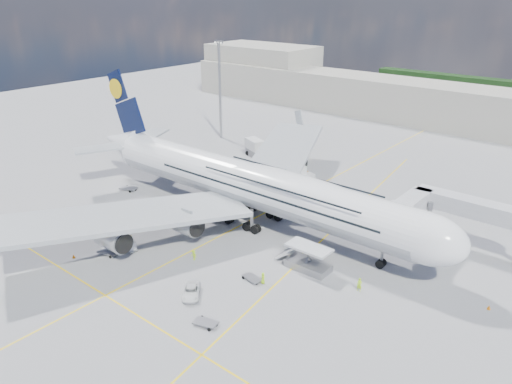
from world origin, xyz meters
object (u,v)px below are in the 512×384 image
Objects in this scene: dolly_row_a at (67,222)px; cone_tail at (134,164)px; dolly_nose_far at (205,323)px; cone_wing_right_outer at (74,256)px; light_mast at (220,89)px; dolly_nose_near at (252,278)px; crew_tug at (194,255)px; catering_truck_inner at (297,175)px; service_van at (191,292)px; crew_van at (263,278)px; cone_wing_left_inner at (295,184)px; jet_bridge at (447,210)px; crew_loader at (302,249)px; crew_wing at (133,211)px; baggage_tug at (118,248)px; cone_nose at (489,307)px; catering_truck_outer at (257,149)px; cone_wing_left_outer at (308,172)px; dolly_back at (128,188)px; cone_wing_right_inner at (203,223)px; cargo_loader at (307,261)px; crew_nose at (359,285)px; dolly_row_c at (129,246)px; airliner at (251,184)px; dolly_row_b at (109,252)px.

dolly_row_a is 32.27m from cone_tail.
cone_wing_right_outer is (-26.93, -1.21, -0.04)m from dolly_nose_far.
light_mast is 32.34m from cone_tail.
dolly_nose_near is 56.10m from cone_tail.
catering_truck_inner is at bearing 98.65° from crew_tug.
service_van is 2.79× the size of crew_van.
cone_wing_right_outer is (-8.67, -45.71, -0.00)m from cone_wing_left_inner.
jet_bridge is 11.62× the size of crew_loader.
cone_wing_right_outer is at bearing -125.56° from crew_wing.
cone_nose is (48.68, 21.10, -0.37)m from baggage_tug.
crew_loader is (4.80, 18.85, 0.16)m from service_van.
dolly_nose_far is 64.71m from catering_truck_outer.
cone_wing_left_outer is at bearing 56.60° from dolly_row_a.
dolly_back is at bearing 90.70° from crew_wing.
light_mast is at bearing 129.93° from cone_wing_right_inner.
dolly_row_a is 51.31m from cone_wing_left_outer.
cargo_loader is at bearing 34.62° from cone_wing_right_outer.
cone_nose is (27.62, 13.99, -0.04)m from dolly_nose_near.
dolly_back is at bearing -164.70° from jet_bridge.
crew_nose is at bearing -50.44° from crew_wing.
cone_wing_left_inner is 1.23× the size of cone_tail.
dolly_row_c is at bearing 53.20° from crew_van.
dolly_row_a is at bearing -138.14° from cone_wing_right_inner.
service_van is at bearing -69.14° from airliner.
dolly_back is at bearing 121.68° from dolly_row_b.
catering_truck_outer reaches higher than crew_nose.
dolly_row_c is 26.78m from crew_loader.
catering_truck_inner is 47.33m from cone_wing_right_outer.
baggage_tug is 1.56× the size of crew_tug.
dolly_row_b is 0.77× the size of service_van.
cone_nose is (58.25, 11.04, -0.48)m from crew_wing.
catering_truck_outer is 12.80× the size of cone_wing_left_inner.
cone_wing_left_inner reaches higher than cone_wing_right_outer.
dolly_row_a reaches higher than dolly_back.
cone_wing_left_inner reaches higher than dolly_back.
crew_wing is (-32.66, 14.25, 0.44)m from dolly_nose_far.
jet_bridge is 2.45× the size of catering_truck_inner.
service_van is 29.03m from crew_wing.
cone_wing_right_inner is 36.40m from cone_tail.
catering_truck_inner reaches higher than dolly_nose_far.
crew_tug reaches higher than cone_nose.
cone_nose reaches higher than dolly_back.
service_van is at bearing -48.84° from cone_wing_right_inner.
catering_truck_inner is 4.97× the size of crew_wing.
cone_wing_right_outer is (-6.90, -20.64, 0.03)m from cone_wing_right_inner.
cone_wing_right_inner is (2.14, 13.82, -0.62)m from dolly_row_c.
baggage_tug is at bearing -77.87° from catering_truck_inner.
dolly_row_a is at bearing -72.96° from light_mast.
dolly_row_b is at bearing -97.63° from cone_wing_left_inner.
cone_wing_right_inner is at bearing 178.38° from cargo_loader.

